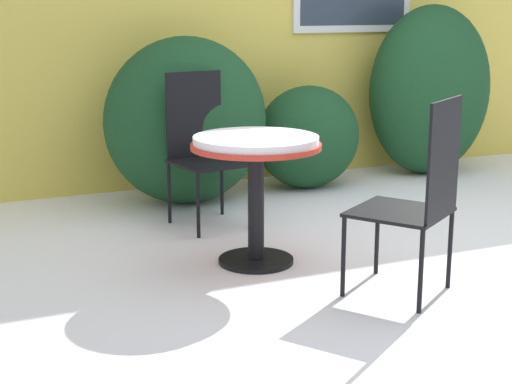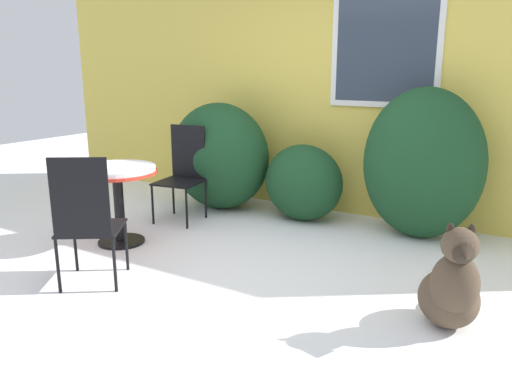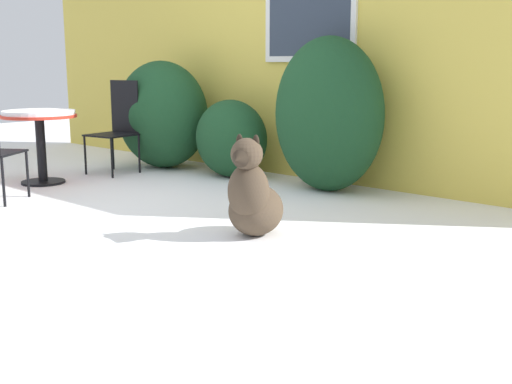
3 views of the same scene
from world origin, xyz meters
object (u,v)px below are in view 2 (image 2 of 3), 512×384
(patio_table, at_px, (117,182))
(patio_chair_far_side, at_px, (87,219))
(patio_chair_near_table, at_px, (183,171))
(dog, at_px, (451,289))

(patio_table, distance_m, patio_chair_far_side, 0.97)
(patio_table, height_order, patio_chair_far_side, patio_chair_far_side)
(patio_chair_near_table, bearing_deg, patio_chair_far_side, -82.39)
(dog, bearing_deg, patio_chair_far_side, 176.57)
(patio_chair_far_side, distance_m, dog, 2.58)
(patio_chair_near_table, bearing_deg, dog, -27.27)
(patio_table, xyz_separation_m, patio_chair_far_side, (0.52, -0.81, -0.06))
(patio_table, xyz_separation_m, dog, (2.99, -0.08, -0.32))
(patio_chair_far_side, bearing_deg, dog, 163.21)
(patio_chair_far_side, bearing_deg, patio_table, -90.47)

